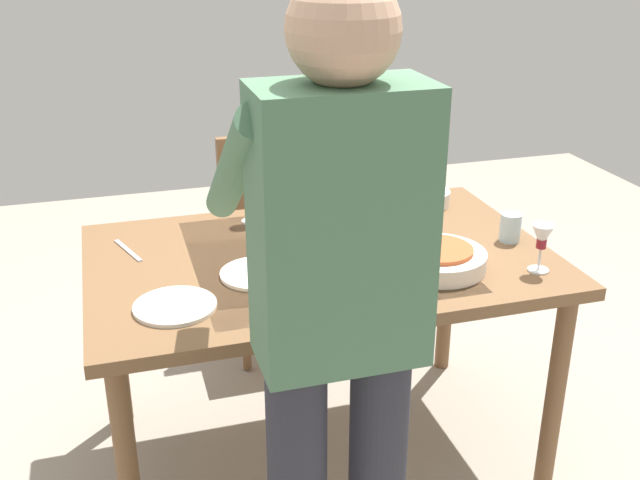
{
  "coord_description": "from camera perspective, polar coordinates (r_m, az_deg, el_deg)",
  "views": [
    {
      "loc": [
        0.62,
        2.11,
        1.77
      ],
      "look_at": [
        0.0,
        0.0,
        0.83
      ],
      "focal_mm": 42.47,
      "sensor_mm": 36.0,
      "label": 1
    }
  ],
  "objects": [
    {
      "name": "table_knife",
      "position": [
        2.51,
        -14.28,
        -0.76
      ],
      "size": [
        0.08,
        0.19,
        0.0
      ],
      "primitive_type": "cube",
      "rotation": [
        0.0,
        0.0,
        0.33
      ],
      "color": "silver",
      "rests_on": "dining_table"
    },
    {
      "name": "wine_glass_right",
      "position": [
        2.36,
        16.38,
        0.05
      ],
      "size": [
        0.07,
        0.07,
        0.15
      ],
      "color": "white",
      "rests_on": "dining_table"
    },
    {
      "name": "dinner_plate_near",
      "position": [
        2.13,
        -10.88,
        -4.92
      ],
      "size": [
        0.23,
        0.23,
        0.01
      ],
      "primitive_type": "cylinder",
      "color": "white",
      "rests_on": "dining_table"
    },
    {
      "name": "wine_bottle",
      "position": [
        2.39,
        -2.06,
        1.49
      ],
      "size": [
        0.07,
        0.07,
        0.3
      ],
      "color": "black",
      "rests_on": "dining_table"
    },
    {
      "name": "side_bowl_salad",
      "position": [
        2.85,
        7.97,
        3.29
      ],
      "size": [
        0.18,
        0.18,
        0.07
      ],
      "color": "white",
      "rests_on": "dining_table"
    },
    {
      "name": "dining_table",
      "position": [
        2.45,
        0.0,
        -2.8
      ],
      "size": [
        1.46,
        0.93,
        0.78
      ],
      "color": "brown",
      "rests_on": "ground_plane"
    },
    {
      "name": "side_bowl_bread",
      "position": [
        2.54,
        3.02,
        0.94
      ],
      "size": [
        0.16,
        0.16,
        0.07
      ],
      "color": "white",
      "rests_on": "dining_table"
    },
    {
      "name": "dinner_plate_far",
      "position": [
        2.28,
        -4.68,
        -2.54
      ],
      "size": [
        0.23,
        0.23,
        0.01
      ],
      "primitive_type": "cylinder",
      "color": "white",
      "rests_on": "dining_table"
    },
    {
      "name": "person_server",
      "position": [
        1.66,
        1.31,
        -5.86
      ],
      "size": [
        0.42,
        0.61,
        1.69
      ],
      "color": "#2D2D38",
      "rests_on": "ground_plane"
    },
    {
      "name": "wine_glass_left",
      "position": [
        2.64,
        -5.32,
        3.46
      ],
      "size": [
        0.07,
        0.07,
        0.15
      ],
      "color": "white",
      "rests_on": "dining_table"
    },
    {
      "name": "water_cup_near_left",
      "position": [
        2.58,
        14.15,
        0.93
      ],
      "size": [
        0.07,
        0.07,
        0.09
      ],
      "primitive_type": "cylinder",
      "color": "silver",
      "rests_on": "dining_table"
    },
    {
      "name": "serving_bowl_pasta",
      "position": [
        2.34,
        8.82,
        -1.35
      ],
      "size": [
        0.3,
        0.3,
        0.07
      ],
      "color": "white",
      "rests_on": "dining_table"
    },
    {
      "name": "ground_plane",
      "position": [
        2.82,
        0.0,
        -15.62
      ],
      "size": [
        6.0,
        6.0,
        0.0
      ],
      "primitive_type": "plane",
      "color": "#9E9384"
    },
    {
      "name": "water_cup_far_left",
      "position": [
        2.27,
        0.38,
        -1.52
      ],
      "size": [
        0.08,
        0.08,
        0.09
      ],
      "primitive_type": "cylinder",
      "color": "silver",
      "rests_on": "dining_table"
    },
    {
      "name": "chair_near",
      "position": [
        3.27,
        -3.78,
        0.87
      ],
      "size": [
        0.4,
        0.4,
        0.91
      ],
      "color": "#523019",
      "rests_on": "ground_plane"
    },
    {
      "name": "water_cup_near_right",
      "position": [
        2.37,
        0.59,
        -0.16
      ],
      "size": [
        0.08,
        0.08,
        0.11
      ],
      "primitive_type": "cylinder",
      "color": "silver",
      "rests_on": "dining_table"
    }
  ]
}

